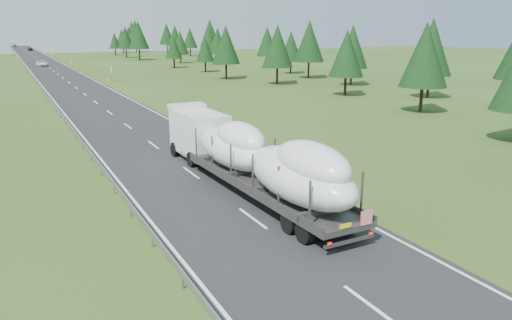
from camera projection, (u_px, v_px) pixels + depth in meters
name	position (u px, v px, depth m)	size (l,w,h in m)	color
ground	(371.00, 307.00, 16.77)	(400.00, 400.00, 0.00)	#2C4617
road_surface	(57.00, 74.00, 103.12)	(10.00, 400.00, 0.02)	black
guardrail	(29.00, 72.00, 100.61)	(0.10, 400.00, 0.76)	slate
marker_posts	(61.00, 57.00, 153.30)	(0.13, 350.08, 1.00)	silver
highway_sign	(111.00, 71.00, 88.52)	(0.08, 0.90, 2.60)	slate
tree_line_right	(234.00, 39.00, 116.85)	(27.32, 271.38, 12.65)	black
boat_truck	(251.00, 154.00, 27.86)	(3.44, 20.29, 4.13)	silver
distant_van	(42.00, 63.00, 124.62)	(2.42, 5.25, 1.46)	white
distant_car_dark	(30.00, 49.00, 213.93)	(1.76, 4.37, 1.49)	black
distant_car_blue	(15.00, 46.00, 258.41)	(1.48, 4.25, 1.40)	#172A41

